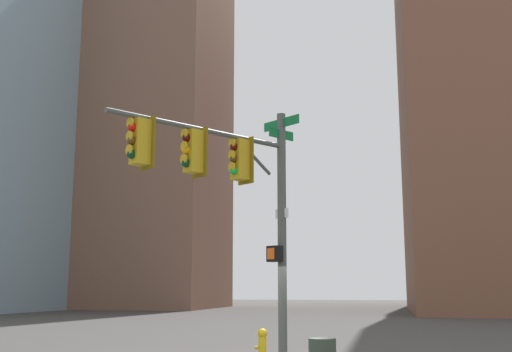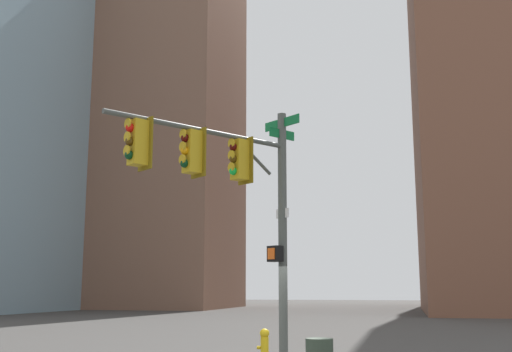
# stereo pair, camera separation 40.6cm
# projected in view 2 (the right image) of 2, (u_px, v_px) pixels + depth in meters

# --- Properties ---
(signal_pole_assembly) EXTENTS (3.62, 4.57, 6.51)m
(signal_pole_assembly) POSITION_uv_depth(u_px,v_px,m) (230.00, 184.00, 15.19)
(signal_pole_assembly) COLOR #4C514C
(signal_pole_assembly) RESTS_ON ground_plane
(fire_hydrant) EXTENTS (0.34, 0.26, 0.87)m
(fire_hydrant) POSITION_uv_depth(u_px,v_px,m) (264.00, 343.00, 17.15)
(fire_hydrant) COLOR gold
(fire_hydrant) RESTS_ON ground_plane
(building_brick_midblock) EXTENTS (19.46, 15.71, 37.61)m
(building_brick_midblock) POSITION_uv_depth(u_px,v_px,m) (144.00, 134.00, 69.44)
(building_brick_midblock) COLOR #845B47
(building_brick_midblock) RESTS_ON ground_plane
(building_brick_farside) EXTENTS (19.61, 15.18, 36.63)m
(building_brick_farside) POSITION_uv_depth(u_px,v_px,m) (506.00, 149.00, 74.77)
(building_brick_farside) COLOR brown
(building_brick_farside) RESTS_ON ground_plane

